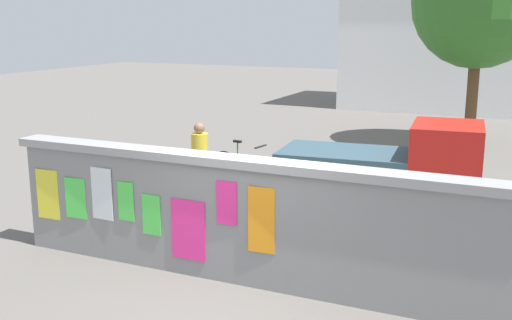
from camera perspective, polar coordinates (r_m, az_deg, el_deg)
ground at (r=16.17m, az=11.44°, el=-0.43°), size 60.00×60.00×0.00m
poster_wall at (r=8.60m, az=-0.84°, el=-5.55°), size 7.81×0.42×1.80m
auto_rickshaw_truck at (r=11.60m, az=12.14°, el=-1.10°), size 3.73×1.85×1.85m
motorcycle at (r=11.10m, az=-5.76°, el=-3.83°), size 1.88×0.65×0.87m
bicycle_near at (r=14.10m, az=-1.20°, el=-0.59°), size 1.70×0.44×0.95m
person_walking at (r=12.56m, az=-5.21°, el=0.60°), size 0.47×0.47×1.62m
tree_roadside at (r=18.84m, az=19.91°, el=13.53°), size 3.73×3.73×5.99m
building_background at (r=27.45m, az=21.87°, el=11.17°), size 12.49×5.82×6.52m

